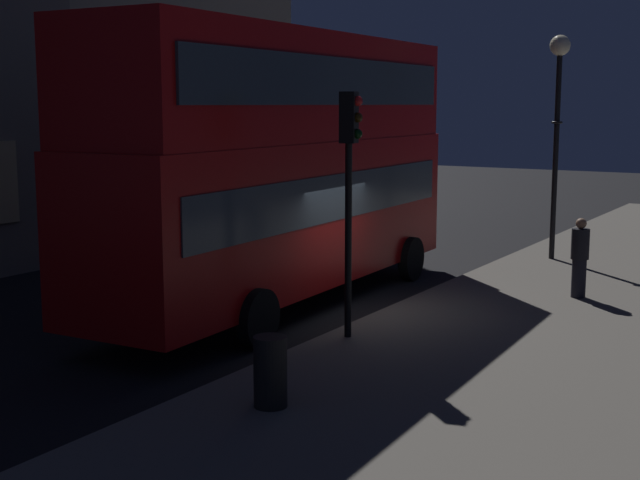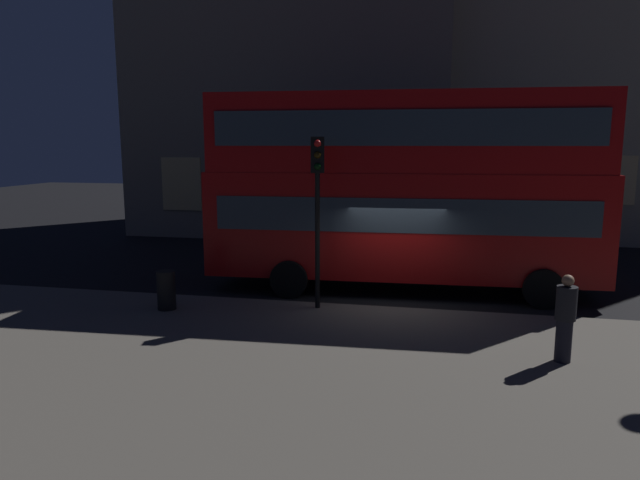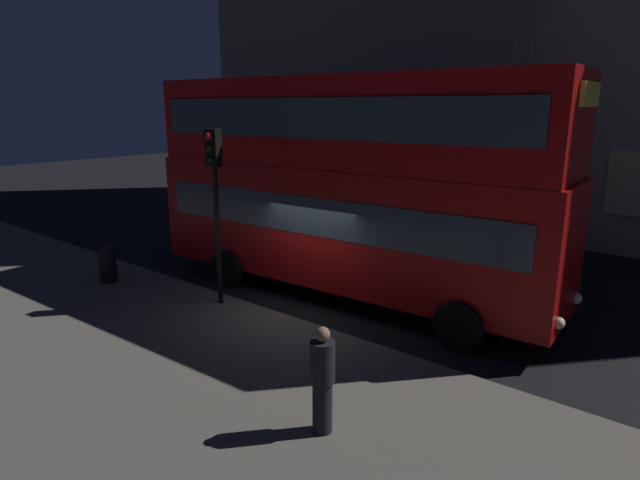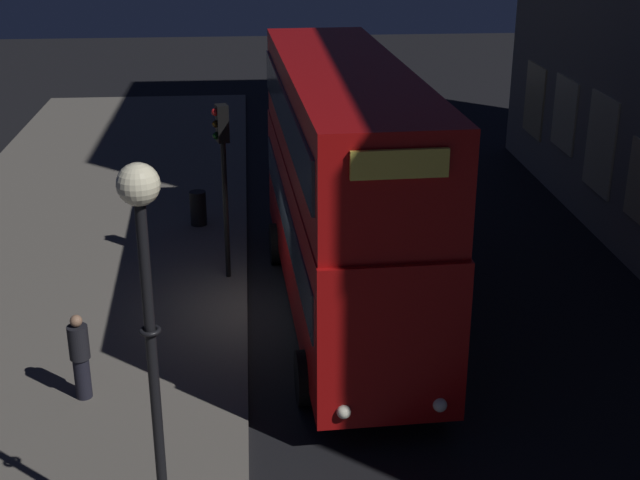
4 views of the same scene
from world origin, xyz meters
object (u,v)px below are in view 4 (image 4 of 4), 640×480
Objects in this scene: traffic_light_near_kerb at (223,156)px; litter_bin at (198,208)px; double_decker_bus at (344,180)px; street_lamp at (146,278)px; pedestrian at (80,356)px.

traffic_light_near_kerb reaches higher than litter_bin.
litter_bin is at bearing -150.31° from double_decker_bus.
traffic_light_near_kerb is 9.60m from street_lamp.
traffic_light_near_kerb is 6.18m from pedestrian.
double_decker_bus is 1.92× the size of street_lamp.
double_decker_bus is 3.18m from traffic_light_near_kerb.
traffic_light_near_kerb reaches higher than pedestrian.
pedestrian reaches higher than litter_bin.
street_lamp is 5.96× the size of litter_bin.
street_lamp is at bearing 0.79° from litter_bin.
pedestrian is 1.74× the size of litter_bin.
street_lamp is 3.43× the size of pedestrian.
street_lamp is (9.49, -0.68, 1.24)m from traffic_light_near_kerb.
traffic_light_near_kerb is at bearing 175.92° from street_lamp.
street_lamp reaches higher than litter_bin.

